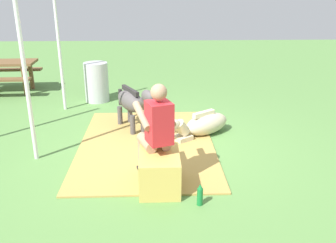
{
  "coord_description": "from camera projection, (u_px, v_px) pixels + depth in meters",
  "views": [
    {
      "loc": [
        -5.3,
        0.11,
        2.42
      ],
      "look_at": [
        -0.29,
        -0.08,
        0.55
      ],
      "focal_mm": 39.14,
      "sensor_mm": 36.0,
      "label": 1
    }
  ],
  "objects": [
    {
      "name": "soda_bottle",
      "position": [
        200.0,
        195.0,
        4.26
      ],
      "size": [
        0.07,
        0.07,
        0.27
      ],
      "color": "#197233",
      "rests_on": "ground"
    },
    {
      "name": "pony_standing",
      "position": [
        133.0,
        102.0,
        6.32
      ],
      "size": [
        1.24,
        0.79,
        0.88
      ],
      "color": "#4C4747",
      "rests_on": "ground"
    },
    {
      "name": "water_barrel",
      "position": [
        97.0,
        82.0,
        8.02
      ],
      "size": [
        0.52,
        0.52,
        0.86
      ],
      "primitive_type": "cylinder",
      "color": "#B2B2B7",
      "rests_on": "ground"
    },
    {
      "name": "person_seated",
      "position": [
        156.0,
        129.0,
        4.57
      ],
      "size": [
        0.72,
        0.56,
        1.34
      ],
      "color": "tan",
      "rests_on": "ground"
    },
    {
      "name": "pony_lying",
      "position": [
        202.0,
        125.0,
        6.24
      ],
      "size": [
        1.0,
        1.25,
        0.42
      ],
      "color": "beige",
      "rests_on": "ground"
    },
    {
      "name": "tent_pole_left",
      "position": [
        25.0,
        74.0,
        5.0
      ],
      "size": [
        0.06,
        0.06,
        2.57
      ],
      "primitive_type": "cylinder",
      "color": "silver",
      "rests_on": "ground"
    },
    {
      "name": "hay_bale",
      "position": [
        160.0,
        171.0,
        4.6
      ],
      "size": [
        0.72,
        0.5,
        0.46
      ],
      "primitive_type": "cube",
      "color": "tan",
      "rests_on": "ground"
    },
    {
      "name": "hay_patch",
      "position": [
        147.0,
        144.0,
        5.9
      ],
      "size": [
        3.09,
        2.13,
        0.02
      ],
      "primitive_type": "cube",
      "color": "#AD8C47",
      "rests_on": "ground"
    },
    {
      "name": "ground_plane",
      "position": [
        162.0,
        148.0,
        5.81
      ],
      "size": [
        24.0,
        24.0,
        0.0
      ],
      "primitive_type": "plane",
      "color": "#568442"
    },
    {
      "name": "picnic_bench",
      "position": [
        3.0,
        69.0,
        8.61
      ],
      "size": [
        1.36,
        1.55,
        0.75
      ],
      "color": "brown",
      "rests_on": "ground"
    },
    {
      "name": "tent_pole_right",
      "position": [
        59.0,
        47.0,
        7.17
      ],
      "size": [
        0.06,
        0.06,
        2.57
      ],
      "primitive_type": "cylinder",
      "color": "silver",
      "rests_on": "ground"
    }
  ]
}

